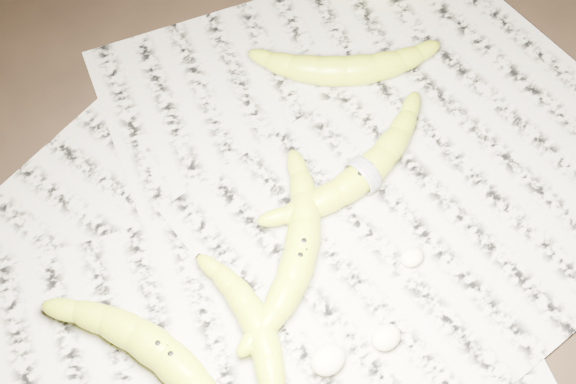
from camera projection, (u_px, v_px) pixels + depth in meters
ground at (300, 249)px, 0.92m from camera, size 3.00×3.00×0.00m
newspaper_patch at (298, 233)px, 0.92m from camera, size 0.90×0.70×0.01m
banana_left_a at (165, 355)px, 0.83m from camera, size 0.11×0.25×0.04m
banana_left_b at (259, 330)px, 0.84m from camera, size 0.11×0.19×0.03m
banana_center at (300, 253)px, 0.88m from camera, size 0.21×0.18×0.04m
banana_taped at (363, 174)px, 0.93m from camera, size 0.23×0.07×0.04m
banana_upper_a at (346, 69)px, 1.01m from camera, size 0.20×0.17×0.04m
measuring_tape at (363, 174)px, 0.93m from camera, size 0.01×0.05×0.05m
flesh_chunk_a at (328, 358)px, 0.84m from camera, size 0.04×0.03×0.02m
flesh_chunk_b at (386, 336)px, 0.85m from camera, size 0.03×0.03×0.02m
flesh_chunk_c at (413, 255)px, 0.90m from camera, size 0.03×0.02×0.02m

